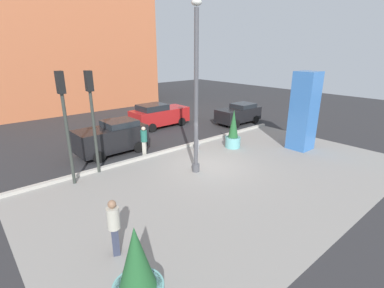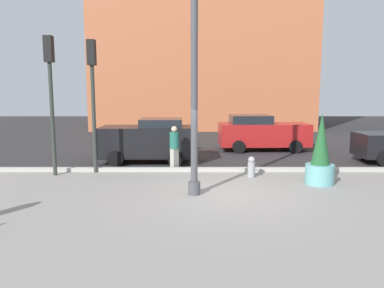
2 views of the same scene
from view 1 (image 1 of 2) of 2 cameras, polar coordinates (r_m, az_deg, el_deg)
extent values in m
plane|color=#2D2D30|center=(17.64, -5.63, -0.61)|extent=(60.00, 60.00, 0.00)
cube|color=gray|center=(13.50, 9.31, -6.94)|extent=(18.00, 10.00, 0.02)
cube|color=#B7B2A8|center=(16.93, -3.92, -1.09)|extent=(18.00, 0.24, 0.16)
cylinder|color=#4C4C51|center=(14.04, 0.78, -4.76)|extent=(0.36, 0.36, 0.40)
cylinder|color=#4C4C51|center=(13.06, 0.84, 9.49)|extent=(0.20, 0.20, 7.40)
ellipsoid|color=silver|center=(13.03, 0.93, 26.60)|extent=(0.44, 0.44, 0.28)
cube|color=#3870BC|center=(17.94, 21.56, 6.11)|extent=(1.24, 1.24, 4.59)
cylinder|color=#6BB2B2|center=(17.58, 8.18, 0.37)|extent=(0.93, 0.93, 0.66)
cylinder|color=#382819|center=(17.49, 8.23, 1.33)|extent=(0.85, 0.85, 0.04)
cone|color=#235B2D|center=(17.26, 8.36, 4.06)|extent=(0.60, 0.60, 1.68)
cylinder|color=#382819|center=(7.10, -10.77, -26.26)|extent=(1.06, 1.06, 0.04)
cone|color=#235B2D|center=(6.58, -11.20, -21.47)|extent=(0.82, 0.82, 1.50)
cylinder|color=#99999E|center=(16.84, 0.95, -0.46)|extent=(0.26, 0.26, 0.55)
sphere|color=#99999E|center=(16.73, 0.96, 0.69)|extent=(0.24, 0.24, 0.24)
cylinder|color=#99999E|center=(16.94, 1.38, -0.25)|extent=(0.12, 0.10, 0.10)
cylinder|color=#333833|center=(13.26, -23.55, 0.59)|extent=(0.14, 0.14, 4.03)
cube|color=black|center=(12.79, -24.98, 11.16)|extent=(0.28, 0.32, 0.90)
sphere|color=green|center=(12.95, -25.20, 11.21)|extent=(0.18, 0.18, 0.18)
cylinder|color=#333833|center=(14.12, -18.96, 2.01)|extent=(0.14, 0.14, 3.96)
cube|color=black|center=(13.67, -20.03, 11.82)|extent=(0.28, 0.32, 0.90)
sphere|color=green|center=(13.86, -20.16, 10.75)|extent=(0.18, 0.18, 0.18)
cube|color=black|center=(16.90, -15.91, 1.12)|extent=(3.98, 1.91, 1.26)
cube|color=#1E2328|center=(16.94, -14.36, 4.10)|extent=(1.81, 1.65, 0.34)
cylinder|color=black|center=(15.82, -18.20, -2.53)|extent=(0.64, 0.23, 0.64)
cylinder|color=black|center=(17.43, -20.67, -0.87)|extent=(0.64, 0.23, 0.64)
cylinder|color=black|center=(16.84, -10.65, -0.62)|extent=(0.64, 0.23, 0.64)
cylinder|color=black|center=(18.37, -13.63, 0.78)|extent=(0.64, 0.23, 0.64)
cube|color=black|center=(23.30, 9.28, 5.92)|extent=(3.83, 1.72, 1.00)
cube|color=#1E2328|center=(23.60, 10.28, 7.65)|extent=(1.72, 1.51, 0.32)
cylinder|color=black|center=(21.98, 8.88, 3.98)|extent=(0.64, 0.22, 0.64)
cylinder|color=black|center=(23.10, 5.68, 4.81)|extent=(0.64, 0.22, 0.64)
cylinder|color=black|center=(23.78, 12.66, 4.85)|extent=(0.64, 0.22, 0.64)
cylinder|color=black|center=(24.82, 9.52, 5.60)|extent=(0.64, 0.22, 0.64)
cube|color=red|center=(22.27, -6.46, 5.62)|extent=(4.55, 1.99, 1.12)
cube|color=#1E2328|center=(21.74, -7.99, 7.32)|extent=(2.07, 1.71, 0.43)
cylinder|color=black|center=(23.93, -5.01, 5.31)|extent=(0.64, 0.23, 0.64)
cylinder|color=black|center=(22.49, -2.10, 4.51)|extent=(0.64, 0.23, 0.64)
cylinder|color=black|center=(22.42, -10.73, 4.16)|extent=(0.64, 0.23, 0.64)
cylinder|color=black|center=(20.87, -8.02, 3.24)|extent=(0.64, 0.23, 0.64)
cube|color=#B2AD9E|center=(16.24, -9.52, -0.90)|extent=(0.34, 0.34, 0.84)
cylinder|color=#236656|center=(16.02, -9.66, 1.58)|extent=(0.51, 0.51, 0.63)
sphere|color=beige|center=(15.90, -9.74, 3.07)|extent=(0.23, 0.23, 0.23)
cube|color=#33384C|center=(9.01, -15.11, -18.30)|extent=(0.29, 0.34, 0.88)
cylinder|color=#B2AD9E|center=(8.58, -15.55, -14.17)|extent=(0.47, 0.47, 0.66)
sphere|color=#8C664C|center=(8.35, -15.82, -11.58)|extent=(0.24, 0.24, 0.24)
camera|label=2|loc=(8.94, 53.52, -6.82)|focal=35.11mm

